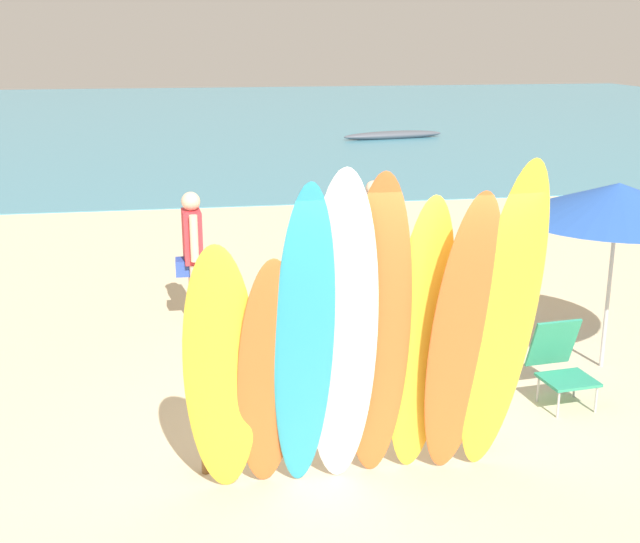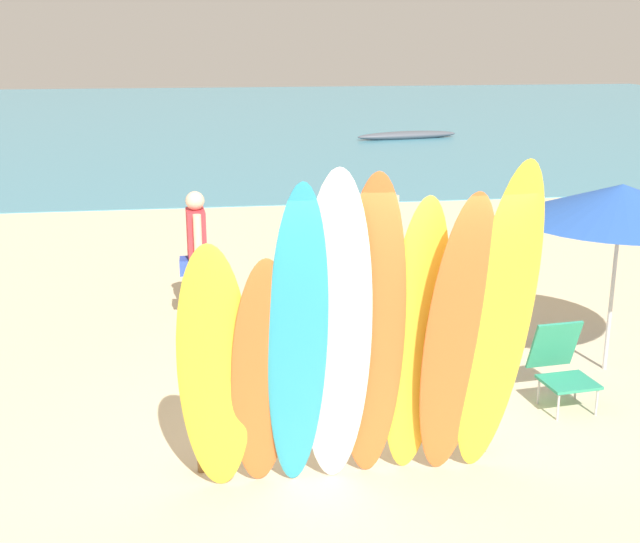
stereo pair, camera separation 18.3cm
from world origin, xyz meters
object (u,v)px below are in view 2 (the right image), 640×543
object	(u,v)px
beachgoer_by_water	(197,248)
surfboard_teal_2	(298,345)
surfboard_orange_4	(372,334)
surfboard_rack	(346,399)
beach_chair_blue	(491,311)
surfboard_orange_6	(456,343)
surfboard_yellow_0	(215,373)
beachgoer_midbeach	(378,229)
surfboard_yellow_5	(416,342)
surfboard_orange_1	(262,378)
beach_chair_red	(561,363)
distant_boat	(407,135)
surfboard_yellow_7	(498,328)
surfboard_white_3	(336,335)
beach_umbrella	(621,202)

from	to	relation	value
beachgoer_by_water	surfboard_teal_2	bearing A→B (deg)	-173.71
surfboard_orange_4	surfboard_teal_2	bearing A→B (deg)	-162.65
surfboard_rack	beach_chair_blue	size ratio (longest dim) A/B	3.12
surfboard_teal_2	surfboard_orange_6	world-z (taller)	surfboard_teal_2
surfboard_yellow_0	beachgoer_midbeach	world-z (taller)	surfboard_yellow_0
surfboard_yellow_5	surfboard_orange_6	size ratio (longest dim) A/B	0.96
surfboard_orange_1	surfboard_orange_6	bearing A→B (deg)	-8.28
beach_chair_red	surfboard_orange_6	bearing A→B (deg)	-144.29
surfboard_teal_2	distant_boat	bearing A→B (deg)	71.91
surfboard_yellow_7	beach_chair_blue	xyz separation A→B (m)	(1.07, 3.03, -0.95)
surfboard_teal_2	surfboard_white_3	world-z (taller)	surfboard_white_3
surfboard_yellow_0	surfboard_yellow_5	bearing A→B (deg)	8.15
surfboard_yellow_0	surfboard_orange_1	xyz separation A→B (m)	(0.36, -0.01, -0.05)
surfboard_teal_2	beachgoer_midbeach	bearing A→B (deg)	69.63
surfboard_yellow_0	surfboard_orange_1	bearing A→B (deg)	3.52
surfboard_yellow_0	surfboard_yellow_7	world-z (taller)	surfboard_yellow_7
surfboard_yellow_7	surfboard_orange_4	bearing A→B (deg)	166.11
surfboard_rack	beach_umbrella	bearing A→B (deg)	26.65
surfboard_white_3	beachgoer_midbeach	world-z (taller)	surfboard_white_3
surfboard_white_3	surfboard_orange_4	xyz separation A→B (m)	(0.30, 0.05, -0.02)
surfboard_orange_6	beach_umbrella	world-z (taller)	surfboard_orange_6
surfboard_white_3	surfboard_orange_6	size ratio (longest dim) A/B	1.05
surfboard_yellow_0	surfboard_orange_4	world-z (taller)	surfboard_orange_4
surfboard_yellow_5	beach_chair_blue	xyz separation A→B (m)	(1.68, 2.85, -0.80)
surfboard_white_3	beach_chair_red	distance (m)	2.98
beachgoer_midbeach	surfboard_rack	bearing A→B (deg)	-114.58
surfboard_rack	beach_chair_red	bearing A→B (deg)	20.21
surfboard_yellow_5	surfboard_orange_1	bearing A→B (deg)	-179.89
surfboard_rack	surfboard_orange_6	xyz separation A→B (m)	(0.78, -0.54, 0.68)
surfboard_rack	beach_chair_red	distance (m)	2.50
surfboard_rack	surfboard_white_3	xyz separation A→B (m)	(-0.17, -0.47, 0.76)
surfboard_orange_1	beachgoer_midbeach	distance (m)	5.63
surfboard_orange_4	beach_chair_red	world-z (taller)	surfboard_orange_4
surfboard_teal_2	surfboard_orange_6	size ratio (longest dim) A/B	1.04
surfboard_yellow_5	beachgoer_by_water	world-z (taller)	surfboard_yellow_5
surfboard_yellow_0	beach_chair_blue	bearing A→B (deg)	46.92
beach_chair_blue	distant_boat	xyz separation A→B (m)	(3.86, 19.48, -0.30)
distant_boat	surfboard_yellow_5	bearing A→B (deg)	-103.94
surfboard_teal_2	beachgoer_by_water	size ratio (longest dim) A/B	1.57
surfboard_yellow_7	beach_chair_red	size ratio (longest dim) A/B	3.40
beachgoer_by_water	beach_umbrella	distance (m)	5.05
surfboard_yellow_0	surfboard_orange_4	xyz separation A→B (m)	(1.24, 0.05, 0.24)
surfboard_yellow_5	beach_chair_red	xyz separation A→B (m)	(1.84, 1.24, -0.80)
beachgoer_midbeach	beach_umbrella	xyz separation A→B (m)	(1.92, -3.16, 0.95)
surfboard_orange_4	surfboard_orange_1	bearing A→B (deg)	-171.86
beachgoer_midbeach	surfboard_white_3	bearing A→B (deg)	-115.00
surfboard_rack	surfboard_orange_6	bearing A→B (deg)	-34.86
surfboard_orange_4	beach_chair_red	size ratio (longest dim) A/B	3.23
beach_chair_blue	surfboard_rack	bearing A→B (deg)	-153.89
surfboard_orange_6	surfboard_yellow_5	bearing A→B (deg)	146.64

